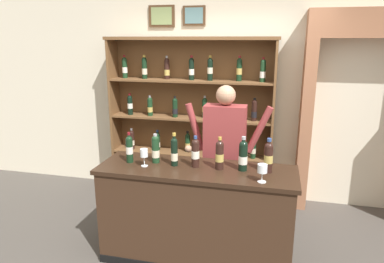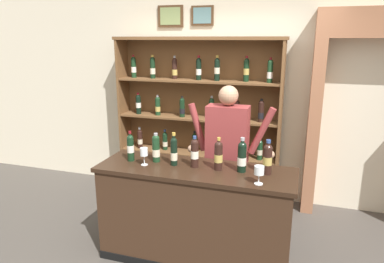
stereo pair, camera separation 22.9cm
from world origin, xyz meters
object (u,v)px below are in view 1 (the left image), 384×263
(shopkeeper, at_px, (225,145))
(tasting_bottle_bianco, at_px, (268,156))
(wine_glass_left, at_px, (262,169))
(wine_glass_spare, at_px, (144,154))
(tasting_bottle_super_tuscan, at_px, (156,149))
(tasting_bottle_prosecco, at_px, (195,152))
(wine_shelf, at_px, (191,117))
(tasting_bottle_rosso, at_px, (220,154))
(tasting_bottle_vin_santo, at_px, (174,151))
(tasting_counter, at_px, (196,214))
(tasting_bottle_grappa, at_px, (129,148))
(tasting_bottle_chianti, at_px, (243,155))

(shopkeeper, distance_m, tasting_bottle_bianco, 0.69)
(wine_glass_left, bearing_deg, wine_glass_spare, 173.41)
(tasting_bottle_super_tuscan, relative_size, tasting_bottle_prosecco, 0.95)
(wine_shelf, relative_size, tasting_bottle_bianco, 6.94)
(tasting_bottle_rosso, height_order, tasting_bottle_bianco, tasting_bottle_bianco)
(tasting_bottle_super_tuscan, height_order, wine_glass_spare, tasting_bottle_super_tuscan)
(tasting_bottle_vin_santo, bearing_deg, wine_glass_left, -14.36)
(wine_shelf, xyz_separation_m, wine_glass_left, (1.01, -1.61, -0.05))
(tasting_counter, xyz_separation_m, tasting_bottle_rosso, (0.21, 0.03, 0.62))
(tasting_bottle_super_tuscan, bearing_deg, tasting_bottle_prosecco, -4.09)
(tasting_bottle_prosecco, bearing_deg, wine_glass_spare, -168.52)
(shopkeeper, distance_m, wine_glass_left, 0.86)
(tasting_bottle_grappa, bearing_deg, tasting_bottle_vin_santo, 1.57)
(wine_shelf, distance_m, tasting_counter, 1.60)
(tasting_bottle_chianti, relative_size, tasting_bottle_bianco, 1.01)
(shopkeeper, relative_size, wine_glass_left, 10.55)
(tasting_bottle_super_tuscan, distance_m, tasting_bottle_rosso, 0.63)
(tasting_bottle_grappa, bearing_deg, tasting_bottle_bianco, 2.16)
(tasting_bottle_rosso, bearing_deg, tasting_bottle_prosecco, 179.18)
(wine_glass_spare, height_order, wine_glass_left, wine_glass_spare)
(tasting_counter, relative_size, tasting_bottle_vin_santo, 5.79)
(tasting_bottle_super_tuscan, bearing_deg, tasting_bottle_bianco, -0.15)
(tasting_bottle_super_tuscan, bearing_deg, tasting_bottle_vin_santo, -11.31)
(shopkeeper, relative_size, wine_glass_spare, 9.77)
(wine_glass_left, bearing_deg, tasting_bottle_prosecco, 160.36)
(tasting_counter, height_order, wine_glass_left, wine_glass_left)
(tasting_bottle_bianco, distance_m, wine_glass_spare, 1.15)
(wine_shelf, relative_size, tasting_bottle_grappa, 7.26)
(tasting_bottle_super_tuscan, bearing_deg, wine_glass_spare, -119.54)
(wine_glass_spare, bearing_deg, wine_glass_left, -6.59)
(tasting_bottle_chianti, height_order, wine_glass_spare, tasting_bottle_chianti)
(tasting_counter, bearing_deg, tasting_bottle_rosso, 7.74)
(tasting_bottle_super_tuscan, bearing_deg, wine_glass_left, -13.77)
(wine_shelf, bearing_deg, tasting_counter, -74.23)
(tasting_bottle_grappa, height_order, wine_glass_left, tasting_bottle_grappa)
(shopkeeper, xyz_separation_m, tasting_bottle_chianti, (0.24, -0.51, 0.07))
(tasting_bottle_grappa, bearing_deg, tasting_bottle_prosecco, 2.08)
(tasting_counter, distance_m, tasting_bottle_vin_santo, 0.66)
(tasting_bottle_grappa, bearing_deg, tasting_counter, -0.73)
(tasting_bottle_super_tuscan, bearing_deg, tasting_bottle_chianti, -0.98)
(tasting_bottle_prosecco, distance_m, wine_glass_spare, 0.48)
(tasting_bottle_vin_santo, bearing_deg, tasting_bottle_rosso, 1.08)
(shopkeeper, bearing_deg, tasting_bottle_vin_santo, -127.02)
(tasting_bottle_super_tuscan, distance_m, tasting_bottle_prosecco, 0.40)
(tasting_bottle_prosecco, distance_m, tasting_bottle_rosso, 0.23)
(wine_shelf, relative_size, tasting_bottle_chianti, 6.85)
(tasting_bottle_rosso, bearing_deg, tasting_bottle_bianco, 3.82)
(tasting_bottle_prosecco, bearing_deg, shopkeeper, 69.03)
(wine_shelf, bearing_deg, tasting_bottle_prosecco, -74.50)
(tasting_counter, bearing_deg, tasting_bottle_prosecco, 116.33)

